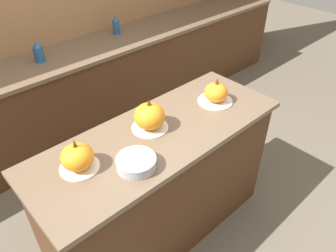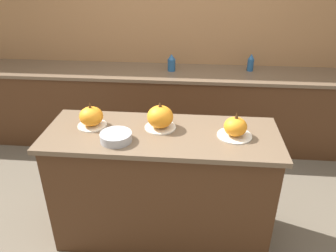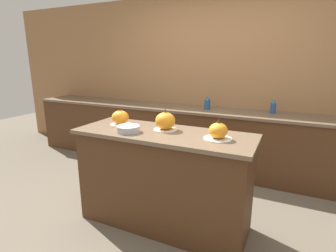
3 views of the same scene
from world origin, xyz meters
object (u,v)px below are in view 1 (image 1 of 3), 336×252
Objects in this scene: pumpkin_cake_center at (150,117)px; bottle_short at (38,52)px; pumpkin_cake_right at (216,93)px; bottle_tall at (116,25)px; mixing_bowl at (136,163)px; pumpkin_cake_left at (78,158)px.

bottle_short is at bearing 91.40° from pumpkin_cake_center.
pumpkin_cake_center is at bearing 172.04° from pumpkin_cake_right.
mixing_bowl is (-1.10, -1.72, -0.01)m from bottle_tall.
pumpkin_cake_center is 1.19× the size of bottle_short.
pumpkin_cake_center is at bearing -88.60° from bottle_short.
bottle_short is at bearing -174.69° from bottle_tall.
pumpkin_cake_center reaches higher than pumpkin_cake_right.
mixing_bowl is (-0.27, -0.21, -0.05)m from pumpkin_cake_center.
bottle_tall is at bearing 78.86° from pumpkin_cake_right.
pumpkin_cake_left is 0.99× the size of mixing_bowl.
bottle_tall is at bearing 5.31° from bottle_short.
pumpkin_cake_center reaches higher than bottle_tall.
pumpkin_cake_left is 0.49m from pumpkin_cake_center.
bottle_tall is at bearing 48.98° from pumpkin_cake_left.
pumpkin_cake_center reaches higher than mixing_bowl.
pumpkin_cake_left is 0.88× the size of pumpkin_cake_right.
bottle_short is at bearing 110.27° from pumpkin_cake_right.
pumpkin_cake_right is at bearing 9.94° from mixing_bowl.
bottle_short is (0.46, 1.44, -0.03)m from pumpkin_cake_left.
mixing_bowl is (-0.24, -1.64, -0.01)m from bottle_short.
pumpkin_cake_left is at bearing 176.75° from pumpkin_cake_right.
mixing_bowl is at bearing -142.14° from pumpkin_cake_center.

